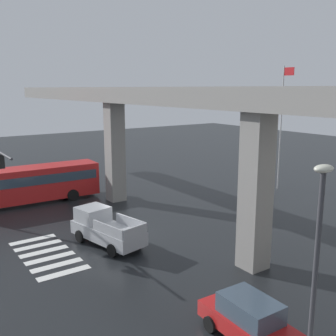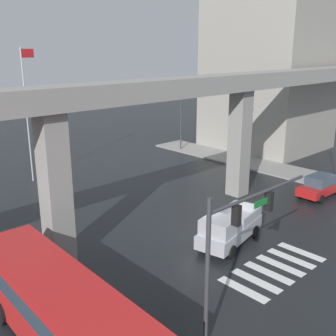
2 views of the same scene
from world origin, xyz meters
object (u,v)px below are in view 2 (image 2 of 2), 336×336
object	(u,v)px
city_bus	(60,308)
street_lamp_mid_block	(246,120)
traffic_signal_mast	(237,231)
street_lamp_far_north	(181,110)
flagpole	(27,107)
sedan_red	(320,186)
pickup_truck	(228,230)

from	to	relation	value
city_bus	street_lamp_mid_block	distance (m)	28.11
traffic_signal_mast	street_lamp_far_north	distance (m)	30.71
street_lamp_mid_block	flagpole	distance (m)	19.90
traffic_signal_mast	flagpole	distance (m)	24.47
sedan_red	flagpole	bearing A→B (deg)	127.34
pickup_truck	city_bus	distance (m)	11.50
street_lamp_mid_block	flagpole	xyz separation A→B (m)	(-17.23, 9.77, 1.91)
city_bus	flagpole	size ratio (longest dim) A/B	0.96
city_bus	street_lamp_mid_block	size ratio (longest dim) A/B	1.50
pickup_truck	traffic_signal_mast	distance (m)	8.19
sedan_red	street_lamp_far_north	bearing A→B (deg)	81.68
city_bus	street_lamp_mid_block	world-z (taller)	street_lamp_mid_block
traffic_signal_mast	city_bus	bearing A→B (deg)	146.51
sedan_red	flagpole	xyz separation A→B (m)	(-14.58, 19.11, 5.62)
traffic_signal_mast	street_lamp_mid_block	distance (m)	24.76
flagpole	street_lamp_mid_block	bearing A→B (deg)	-29.55
street_lamp_far_north	flagpole	distance (m)	17.36
traffic_signal_mast	flagpole	size ratio (longest dim) A/B	0.57
pickup_truck	street_lamp_mid_block	bearing A→B (deg)	33.64
street_lamp_far_north	traffic_signal_mast	bearing A→B (deg)	-130.90
pickup_truck	flagpole	distance (m)	20.33
street_lamp_far_north	flagpole	size ratio (longest dim) A/B	0.64
traffic_signal_mast	pickup_truck	bearing A→B (deg)	40.50
city_bus	street_lamp_mid_block	bearing A→B (deg)	22.34
pickup_truck	street_lamp_far_north	size ratio (longest dim) A/B	0.74
sedan_red	street_lamp_far_north	size ratio (longest dim) A/B	0.60
pickup_truck	city_bus	size ratio (longest dim) A/B	0.49
pickup_truck	flagpole	size ratio (longest dim) A/B	0.48
street_lamp_far_north	flagpole	world-z (taller)	flagpole
city_bus	sedan_red	distance (m)	23.27
pickup_truck	traffic_signal_mast	bearing A→B (deg)	-139.50
city_bus	sedan_red	xyz separation A→B (m)	(23.22, 1.29, -0.87)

